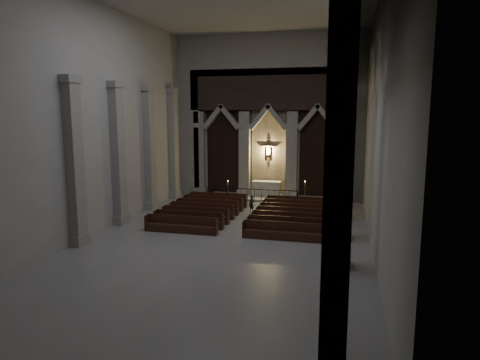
% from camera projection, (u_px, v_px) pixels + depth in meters
% --- Properties ---
extents(room, '(24.00, 24.10, 12.00)m').
position_uv_depth(room, '(226.00, 85.00, 20.37)').
color(room, gray).
rests_on(room, ground).
extents(sanctuary_wall, '(14.00, 0.77, 12.00)m').
position_uv_depth(sanctuary_wall, '(268.00, 109.00, 31.58)').
color(sanctuary_wall, '#9B9890').
rests_on(sanctuary_wall, ground).
extents(right_arcade, '(1.00, 24.00, 12.00)m').
position_uv_depth(right_arcade, '(345.00, 81.00, 20.31)').
color(right_arcade, '#9B9890').
rests_on(right_arcade, ground).
extents(left_pilasters, '(0.60, 13.00, 8.03)m').
position_uv_depth(left_pilasters, '(135.00, 153.00, 25.89)').
color(left_pilasters, '#9B9890').
rests_on(left_pilasters, ground).
extents(sanctuary_step, '(8.50, 2.60, 0.15)m').
position_uv_depth(sanctuary_step, '(265.00, 198.00, 31.71)').
color(sanctuary_step, '#9B9890').
rests_on(sanctuary_step, ground).
extents(altar, '(2.15, 0.86, 1.09)m').
position_uv_depth(altar, '(266.00, 188.00, 32.11)').
color(altar, beige).
rests_on(altar, sanctuary_step).
extents(altar_rail, '(5.12, 0.09, 1.01)m').
position_uv_depth(altar_rail, '(261.00, 194.00, 30.13)').
color(altar_rail, black).
rests_on(altar_rail, ground).
extents(candle_stand_left, '(0.25, 0.25, 1.46)m').
position_uv_depth(candle_stand_left, '(228.00, 195.00, 31.12)').
color(candle_stand_left, '#B99138').
rests_on(candle_stand_left, ground).
extents(candle_stand_right, '(0.27, 0.27, 1.58)m').
position_uv_depth(candle_stand_right, '(305.00, 197.00, 30.07)').
color(candle_stand_right, '#B99138').
rests_on(candle_stand_right, ground).
extents(pews, '(9.43, 7.22, 0.90)m').
position_uv_depth(pews, '(245.00, 215.00, 25.32)').
color(pews, black).
rests_on(pews, ground).
extents(worshipper, '(0.46, 0.39, 1.06)m').
position_uv_depth(worshipper, '(252.00, 204.00, 27.38)').
color(worshipper, black).
rests_on(worshipper, ground).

